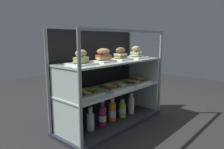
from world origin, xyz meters
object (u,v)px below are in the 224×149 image
juice_bottle_front_second (90,121)px  juice_bottle_back_center (131,105)px  plated_roll_sandwich_center (103,56)px  open_sandwich_tray_right_of_center (114,86)px  plated_roll_sandwich_mid_left (121,55)px  plated_roll_sandwich_near_right_corner (81,59)px  open_sandwich_tray_left_of_center (136,81)px  juice_bottle_back_left (79,127)px  juice_bottle_near_post (112,112)px  plated_roll_sandwich_mid_right (136,54)px  open_sandwich_tray_far_left (83,93)px  juice_bottle_front_fourth (102,115)px  juice_bottle_front_left_end (122,110)px  orange_fruit_beside_bottles (130,106)px

juice_bottle_front_second → juice_bottle_back_center: (0.58, -0.03, 0.01)m
plated_roll_sandwich_center → open_sandwich_tray_right_of_center: bearing=-13.9°
plated_roll_sandwich_mid_left → open_sandwich_tray_right_of_center: (-0.13, -0.03, -0.29)m
plated_roll_sandwich_near_right_corner → juice_bottle_front_second: (0.08, -0.00, -0.56)m
plated_roll_sandwich_center → juice_bottle_front_second: 0.59m
open_sandwich_tray_right_of_center → plated_roll_sandwich_center: bearing=166.1°
open_sandwich_tray_left_of_center → plated_roll_sandwich_mid_left: bearing=171.6°
plated_roll_sandwich_center → plated_roll_sandwich_mid_left: plated_roll_sandwich_mid_left is taller
juice_bottle_back_left → juice_bottle_near_post: bearing=1.3°
juice_bottle_back_center → juice_bottle_back_left: bearing=179.0°
plated_roll_sandwich_mid_right → open_sandwich_tray_far_left: bearing=177.6°
juice_bottle_near_post → juice_bottle_front_fourth: bearing=-179.5°
plated_roll_sandwich_mid_right → juice_bottle_front_left_end: 0.61m
juice_bottle_front_second → juice_bottle_front_left_end: size_ratio=1.10×
plated_roll_sandwich_center → juice_bottle_back_left: size_ratio=0.91×
plated_roll_sandwich_mid_left → open_sandwich_tray_far_left: plated_roll_sandwich_mid_left is taller
plated_roll_sandwich_center → open_sandwich_tray_far_left: (-0.24, 0.02, -0.30)m
open_sandwich_tray_right_of_center → open_sandwich_tray_left_of_center: open_sandwich_tray_right_of_center is taller
open_sandwich_tray_far_left → juice_bottle_front_left_end: 0.56m
plated_roll_sandwich_mid_right → orange_fruit_beside_bottles: 0.60m
open_sandwich_tray_right_of_center → juice_bottle_near_post: size_ratio=1.37×
plated_roll_sandwich_near_right_corner → plated_roll_sandwich_mid_right: (0.76, -0.01, 0.00)m
plated_roll_sandwich_mid_left → open_sandwich_tray_left_of_center: bearing=-8.4°
open_sandwich_tray_right_of_center → open_sandwich_tray_left_of_center: 0.36m
juice_bottle_near_post → juice_bottle_front_second: bearing=179.1°
juice_bottle_back_left → juice_bottle_front_fourth: 0.29m
plated_roll_sandwich_center → plated_roll_sandwich_mid_left: size_ratio=0.91×
plated_roll_sandwich_near_right_corner → open_sandwich_tray_left_of_center: plated_roll_sandwich_near_right_corner is taller
plated_roll_sandwich_center → juice_bottle_front_fourth: size_ratio=0.72×
open_sandwich_tray_right_of_center → juice_bottle_back_center: (0.28, -0.01, -0.26)m
plated_roll_sandwich_near_right_corner → orange_fruit_beside_bottles: 0.95m
plated_roll_sandwich_mid_right → orange_fruit_beside_bottles: size_ratio=2.53×
juice_bottle_back_center → juice_bottle_front_fourth: bearing=177.2°
plated_roll_sandwich_near_right_corner → plated_roll_sandwich_mid_left: size_ratio=1.08×
plated_roll_sandwich_near_right_corner → juice_bottle_front_left_end: bearing=-2.7°
juice_bottle_front_left_end → juice_bottle_front_second: bearing=177.2°
juice_bottle_near_post → orange_fruit_beside_bottles: (0.37, 0.05, -0.05)m
juice_bottle_front_fourth → juice_bottle_back_center: juice_bottle_front_fourth is taller
plated_roll_sandwich_mid_left → open_sandwich_tray_right_of_center: plated_roll_sandwich_mid_left is taller
juice_bottle_front_fourth → plated_roll_sandwich_mid_left: bearing=2.3°
open_sandwich_tray_right_of_center → juice_bottle_back_center: bearing=-1.3°
plated_roll_sandwich_near_right_corner → orange_fruit_beside_bottles: bearing=3.2°
plated_roll_sandwich_near_right_corner → plated_roll_sandwich_center: 0.26m
plated_roll_sandwich_near_right_corner → juice_bottle_front_second: size_ratio=0.98×
plated_roll_sandwich_mid_left → plated_roll_sandwich_mid_right: bearing=-2.7°
plated_roll_sandwich_near_right_corner → plated_roll_sandwich_mid_left: plated_roll_sandwich_mid_left is taller
plated_roll_sandwich_mid_right → juice_bottle_front_second: size_ratio=0.98×
plated_roll_sandwich_mid_left → open_sandwich_tray_left_of_center: 0.37m
juice_bottle_back_center → open_sandwich_tray_right_of_center: bearing=178.7°
plated_roll_sandwich_mid_right → juice_bottle_near_post: 0.67m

